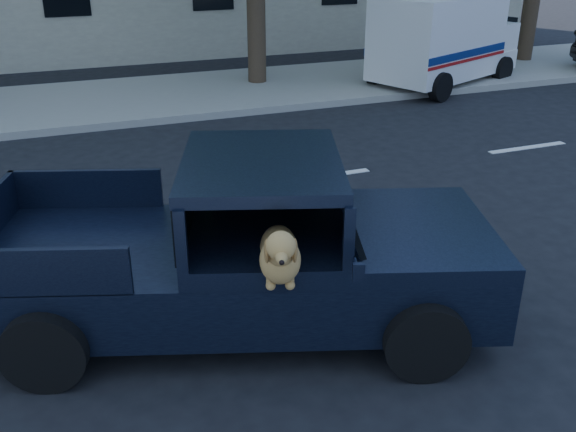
# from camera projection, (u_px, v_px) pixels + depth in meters

# --- Properties ---
(ground) EXTENTS (120.00, 120.00, 0.00)m
(ground) POSITION_uv_depth(u_px,v_px,m) (76.00, 354.00, 5.94)
(ground) COLOR black
(ground) RESTS_ON ground
(far_sidewalk) EXTENTS (60.00, 4.00, 0.15)m
(far_sidewalk) POSITION_uv_depth(u_px,v_px,m) (42.00, 107.00, 13.72)
(far_sidewalk) COLOR gray
(far_sidewalk) RESTS_ON ground
(lane_stripes) EXTENTS (21.60, 0.14, 0.01)m
(lane_stripes) POSITION_uv_depth(u_px,v_px,m) (199.00, 193.00, 9.48)
(lane_stripes) COLOR silver
(lane_stripes) RESTS_ON ground
(pickup_truck) EXTENTS (5.13, 3.28, 1.71)m
(pickup_truck) POSITION_uv_depth(u_px,v_px,m) (231.00, 271.00, 6.18)
(pickup_truck) COLOR black
(pickup_truck) RESTS_ON ground
(mail_truck) EXTENTS (4.32, 3.20, 2.16)m
(mail_truck) POSITION_uv_depth(u_px,v_px,m) (443.00, 47.00, 15.49)
(mail_truck) COLOR silver
(mail_truck) RESTS_ON ground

